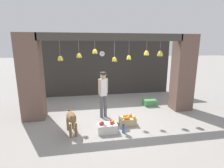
{
  "coord_description": "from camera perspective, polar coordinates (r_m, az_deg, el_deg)",
  "views": [
    {
      "loc": [
        -1.04,
        -5.63,
        2.47
      ],
      "look_at": [
        0.0,
        0.41,
        1.07
      ],
      "focal_mm": 28.0,
      "sensor_mm": 36.0,
      "label": 1
    }
  ],
  "objects": [
    {
      "name": "water_bottle",
      "position": [
        5.13,
        3.74,
        -14.4
      ],
      "size": [
        0.07,
        0.07,
        0.26
      ],
      "color": "#2D60AD",
      "rests_on": "ground_plane"
    },
    {
      "name": "ground_plane",
      "position": [
        6.23,
        0.65,
        -10.47
      ],
      "size": [
        60.0,
        60.0,
        0.0
      ],
      "primitive_type": "plane",
      "color": "gray"
    },
    {
      "name": "shop_pillar_left",
      "position": [
        6.24,
        -24.9,
        1.87
      ],
      "size": [
        0.7,
        0.6,
        2.82
      ],
      "primitive_type": "cube",
      "color": "brown",
      "rests_on": "ground_plane"
    },
    {
      "name": "shopkeeper",
      "position": [
        5.88,
        -2.9,
        -2.46
      ],
      "size": [
        0.33,
        0.28,
        1.57
      ],
      "rotation": [
        0.0,
        0.0,
        3.41
      ],
      "color": "#56565B",
      "rests_on": "ground_plane"
    },
    {
      "name": "storefront_awning",
      "position": [
        5.85,
        0.77,
        14.56
      ],
      "size": [
        4.77,
        0.26,
        0.92
      ],
      "color": "#3D3833"
    },
    {
      "name": "shop_pillar_right",
      "position": [
        7.08,
        22.15,
        3.29
      ],
      "size": [
        0.7,
        0.6,
        2.82
      ],
      "primitive_type": "cube",
      "color": "brown",
      "rests_on": "ground_plane"
    },
    {
      "name": "dog",
      "position": [
        5.08,
        -13.1,
        -10.91
      ],
      "size": [
        0.38,
        0.91,
        0.67
      ],
      "rotation": [
        0.0,
        0.0,
        -1.35
      ],
      "color": "brown",
      "rests_on": "ground_plane"
    },
    {
      "name": "wall_clock",
      "position": [
        8.42,
        -3.27,
        9.84
      ],
      "size": [
        0.26,
        0.03,
        0.26
      ],
      "color": "black"
    },
    {
      "name": "fruit_crate_oranges",
      "position": [
        5.62,
        5.14,
        -11.77
      ],
      "size": [
        0.49,
        0.37,
        0.31
      ],
      "color": "tan",
      "rests_on": "ground_plane"
    },
    {
      "name": "shop_back_wall",
      "position": [
        8.56,
        -2.73,
        5.72
      ],
      "size": [
        6.67,
        0.12,
        2.82
      ],
      "primitive_type": "cube",
      "color": "#2D2B28",
      "rests_on": "ground_plane"
    },
    {
      "name": "fruit_crate_apples",
      "position": [
        5.15,
        -1.52,
        -14.02
      ],
      "size": [
        0.55,
        0.35,
        0.34
      ],
      "color": "silver",
      "rests_on": "ground_plane"
    },
    {
      "name": "produce_box_green",
      "position": [
        7.41,
        12.14,
        -5.86
      ],
      "size": [
        0.48,
        0.42,
        0.25
      ],
      "primitive_type": "cube",
      "color": "#42844C",
      "rests_on": "ground_plane"
    }
  ]
}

